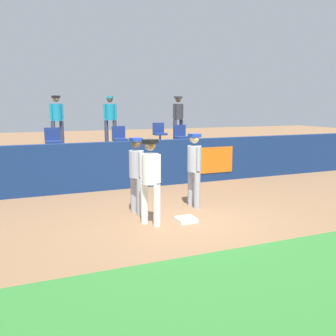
# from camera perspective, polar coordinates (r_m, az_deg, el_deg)

# --- Properties ---
(ground_plane) EXTENTS (60.00, 60.00, 0.00)m
(ground_plane) POSITION_cam_1_polar(r_m,az_deg,el_deg) (7.97, 2.28, -8.16)
(ground_plane) COLOR #846042
(grass_foreground_strip) EXTENTS (18.00, 2.80, 0.01)m
(grass_foreground_strip) POSITION_cam_1_polar(r_m,az_deg,el_deg) (5.46, 16.99, -17.21)
(grass_foreground_strip) COLOR #2D722D
(grass_foreground_strip) RESTS_ON ground_plane
(first_base) EXTENTS (0.40, 0.40, 0.08)m
(first_base) POSITION_cam_1_polar(r_m,az_deg,el_deg) (7.90, 2.80, -8.01)
(first_base) COLOR white
(first_base) RESTS_ON ground_plane
(player_fielder_home) EXTENTS (0.47, 0.57, 1.77)m
(player_fielder_home) POSITION_cam_1_polar(r_m,az_deg,el_deg) (7.45, -2.79, -1.28)
(player_fielder_home) COLOR white
(player_fielder_home) RESTS_ON ground_plane
(player_runner_visitor) EXTENTS (0.35, 0.50, 1.78)m
(player_runner_visitor) POSITION_cam_1_polar(r_m,az_deg,el_deg) (8.83, 4.09, 0.48)
(player_runner_visitor) COLOR #9EA3AD
(player_runner_visitor) RESTS_ON ground_plane
(player_coach_visitor) EXTENTS (0.38, 0.48, 1.73)m
(player_coach_visitor) POSITION_cam_1_polar(r_m,az_deg,el_deg) (8.25, -4.92, -0.37)
(player_coach_visitor) COLOR #9EA3AD
(player_coach_visitor) RESTS_ON ground_plane
(field_wall) EXTENTS (18.00, 0.26, 1.40)m
(field_wall) POSITION_cam_1_polar(r_m,az_deg,el_deg) (11.04, -5.33, 0.56)
(field_wall) COLOR navy
(field_wall) RESTS_ON ground_plane
(bleacher_platform) EXTENTS (18.00, 4.80, 0.93)m
(bleacher_platform) POSITION_cam_1_polar(r_m,az_deg,el_deg) (13.52, -8.60, 1.14)
(bleacher_platform) COLOR #59595E
(bleacher_platform) RESTS_ON ground_plane
(seat_back_right) EXTENTS (0.47, 0.44, 0.84)m
(seat_back_right) POSITION_cam_1_polar(r_m,az_deg,el_deg) (14.68, -1.34, 5.59)
(seat_back_right) COLOR #4C4C51
(seat_back_right) RESTS_ON bleacher_platform
(seat_front_center) EXTENTS (0.45, 0.44, 0.84)m
(seat_front_center) POSITION_cam_1_polar(r_m,az_deg,el_deg) (12.32, -7.53, 4.73)
(seat_front_center) COLOR #4C4C51
(seat_front_center) RESTS_ON bleacher_platform
(seat_front_right) EXTENTS (0.46, 0.44, 0.84)m
(seat_front_right) POSITION_cam_1_polar(r_m,az_deg,el_deg) (13.07, 2.02, 5.09)
(seat_front_right) COLOR #4C4C51
(seat_front_right) RESTS_ON bleacher_platform
(seat_front_left) EXTENTS (0.47, 0.44, 0.84)m
(seat_front_left) POSITION_cam_1_polar(r_m,az_deg,el_deg) (11.95, -17.43, 4.23)
(seat_front_left) COLOR #4C4C51
(seat_front_left) RESTS_ON bleacher_platform
(spectator_hooded) EXTENTS (0.52, 0.44, 1.90)m
(spectator_hooded) POSITION_cam_1_polar(r_m,az_deg,el_deg) (15.59, 1.59, 8.13)
(spectator_hooded) COLOR #33384C
(spectator_hooded) RESTS_ON bleacher_platform
(spectator_capped) EXTENTS (0.51, 0.44, 1.89)m
(spectator_capped) POSITION_cam_1_polar(r_m,az_deg,el_deg) (14.83, -16.87, 7.63)
(spectator_capped) COLOR #33384C
(spectator_capped) RESTS_ON bleacher_platform
(spectator_casual) EXTENTS (0.49, 0.47, 1.88)m
(spectator_casual) POSITION_cam_1_polar(r_m,az_deg,el_deg) (15.15, -8.96, 7.95)
(spectator_casual) COLOR #33384C
(spectator_casual) RESTS_ON bleacher_platform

